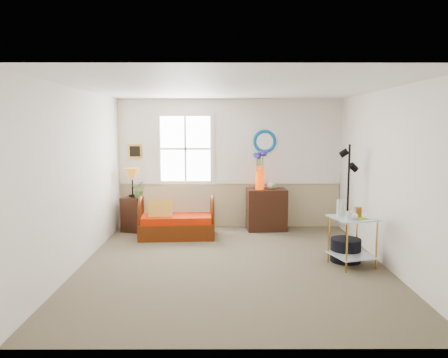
{
  "coord_description": "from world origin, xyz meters",
  "views": [
    {
      "loc": [
        -0.15,
        -6.33,
        2.06
      ],
      "look_at": [
        -0.13,
        0.39,
        1.24
      ],
      "focal_mm": 35.0,
      "sensor_mm": 36.0,
      "label": 1
    }
  ],
  "objects_px": {
    "lamp_stand": "(134,214)",
    "ottoman": "(346,250)",
    "loveseat": "(177,213)",
    "side_table": "(352,242)",
    "cabinet": "(266,209)",
    "floor_lamp": "(348,196)"
  },
  "relations": [
    {
      "from": "floor_lamp",
      "to": "ottoman",
      "type": "relative_size",
      "value": 3.84
    },
    {
      "from": "ottoman",
      "to": "lamp_stand",
      "type": "bearing_deg",
      "value": 151.81
    },
    {
      "from": "lamp_stand",
      "to": "side_table",
      "type": "distance_m",
      "value": 4.25
    },
    {
      "from": "loveseat",
      "to": "floor_lamp",
      "type": "height_order",
      "value": "floor_lamp"
    },
    {
      "from": "loveseat",
      "to": "side_table",
      "type": "relative_size",
      "value": 1.87
    },
    {
      "from": "loveseat",
      "to": "lamp_stand",
      "type": "relative_size",
      "value": 2.04
    },
    {
      "from": "cabinet",
      "to": "ottoman",
      "type": "relative_size",
      "value": 1.8
    },
    {
      "from": "loveseat",
      "to": "lamp_stand",
      "type": "xyz_separation_m",
      "value": [
        -0.9,
        0.45,
        -0.11
      ]
    },
    {
      "from": "side_table",
      "to": "floor_lamp",
      "type": "distance_m",
      "value": 1.17
    },
    {
      "from": "lamp_stand",
      "to": "cabinet",
      "type": "distance_m",
      "value": 2.62
    },
    {
      "from": "lamp_stand",
      "to": "ottoman",
      "type": "relative_size",
      "value": 1.47
    },
    {
      "from": "loveseat",
      "to": "floor_lamp",
      "type": "xyz_separation_m",
      "value": [
        2.97,
        -0.69,
        0.43
      ]
    },
    {
      "from": "cabinet",
      "to": "loveseat",
      "type": "bearing_deg",
      "value": -165.87
    },
    {
      "from": "side_table",
      "to": "ottoman",
      "type": "relative_size",
      "value": 1.61
    },
    {
      "from": "cabinet",
      "to": "ottoman",
      "type": "height_order",
      "value": "cabinet"
    },
    {
      "from": "loveseat",
      "to": "cabinet",
      "type": "bearing_deg",
      "value": 14.52
    },
    {
      "from": "lamp_stand",
      "to": "ottoman",
      "type": "height_order",
      "value": "lamp_stand"
    },
    {
      "from": "loveseat",
      "to": "ottoman",
      "type": "bearing_deg",
      "value": -31.86
    },
    {
      "from": "loveseat",
      "to": "side_table",
      "type": "xyz_separation_m",
      "value": [
        2.76,
        -1.72,
        -0.08
      ]
    },
    {
      "from": "loveseat",
      "to": "ottoman",
      "type": "relative_size",
      "value": 3.0
    },
    {
      "from": "cabinet",
      "to": "floor_lamp",
      "type": "relative_size",
      "value": 0.47
    },
    {
      "from": "side_table",
      "to": "loveseat",
      "type": "bearing_deg",
      "value": 148.06
    }
  ]
}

